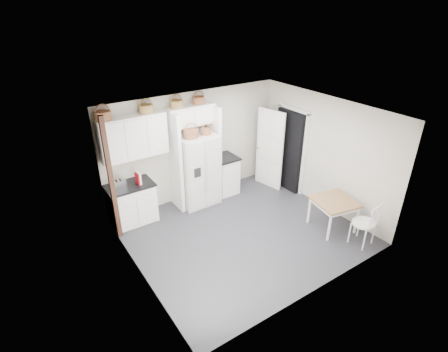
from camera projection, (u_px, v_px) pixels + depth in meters
floor at (243, 232)px, 7.41m from camera, size 4.50×4.50×0.00m
ceiling at (246, 114)px, 6.23m from camera, size 4.50×4.50×0.00m
wall_back at (194, 146)px, 8.30m from camera, size 4.50×0.00×4.50m
wall_left at (134, 214)px, 5.71m from camera, size 0.00×4.00×4.00m
wall_right at (324, 153)px, 7.93m from camera, size 0.00×4.00×4.00m
refrigerator at (197, 170)px, 8.15m from camera, size 0.89×0.72×1.73m
base_cab_left at (132, 204)px, 7.60m from camera, size 0.95×0.60×0.88m
base_cab_right at (224, 175)px, 8.79m from camera, size 0.53×0.63×0.93m
dining_table at (333, 214)px, 7.43m from camera, size 0.96×0.96×0.68m
windsor_chair at (364, 223)px, 6.88m from camera, size 0.52×0.48×0.98m
counter_left at (129, 185)px, 7.39m from camera, size 0.99×0.64×0.04m
counter_right at (224, 157)px, 8.57m from camera, size 0.57×0.67×0.04m
toaster at (119, 184)px, 7.19m from camera, size 0.29×0.20×0.19m
cookbook_red at (137, 179)px, 7.35m from camera, size 0.06×0.17×0.25m
cookbook_cream at (139, 178)px, 7.36m from camera, size 0.06×0.18×0.27m
basket_upper_a at (103, 116)px, 6.65m from camera, size 0.31×0.31×0.18m
basket_upper_c at (146, 109)px, 7.08m from camera, size 0.29×0.29×0.17m
basket_bridge_a at (176, 104)px, 7.42m from camera, size 0.28×0.28×0.16m
basket_bridge_b at (199, 100)px, 7.69m from camera, size 0.28×0.28×0.16m
basket_fridge_a at (191, 134)px, 7.55m from camera, size 0.34×0.34×0.18m
basket_fridge_b at (206, 132)px, 7.75m from camera, size 0.24×0.24×0.13m
upper_cabinet at (133, 137)px, 7.16m from camera, size 1.40×0.34×0.90m
bridge_cabinet at (191, 115)px, 7.72m from camera, size 1.12×0.34×0.45m
fridge_panel_left at (175, 163)px, 7.82m from camera, size 0.08×0.60×2.30m
fridge_panel_right at (214, 153)px, 8.32m from camera, size 0.08×0.60×2.30m
trim_post at (111, 181)px, 6.73m from camera, size 0.09×0.09×2.60m
doorway_void at (289, 151)px, 8.75m from camera, size 0.18×0.85×2.05m
door_slab at (270, 149)px, 8.82m from camera, size 0.21×0.79×2.05m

